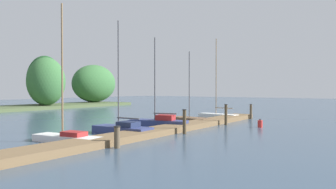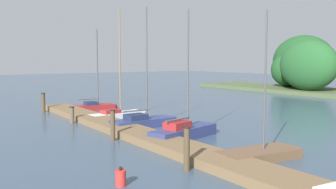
{
  "view_description": "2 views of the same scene",
  "coord_description": "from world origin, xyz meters",
  "px_view_note": "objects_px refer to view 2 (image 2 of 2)",
  "views": [
    {
      "loc": [
        -16.26,
        2.64,
        2.72
      ],
      "look_at": [
        1.93,
        15.38,
        2.31
      ],
      "focal_mm": 34.79,
      "sensor_mm": 36.0,
      "label": 1
    },
    {
      "loc": [
        15.77,
        5.35,
        3.87
      ],
      "look_at": [
        -0.62,
        16.65,
        1.94
      ],
      "focal_mm": 39.3,
      "sensor_mm": 36.0,
      "label": 2
    }
  ],
  "objects_px": {
    "sailboat_3": "(185,131)",
    "channel_buoy_0": "(121,178)",
    "mooring_piling_2": "(113,125)",
    "mooring_piling_3": "(187,149)",
    "sailboat_4": "(262,153)",
    "sailboat_1": "(118,113)",
    "mooring_piling_0": "(43,102)",
    "sailboat_2": "(144,121)",
    "mooring_piling_1": "(72,115)",
    "sailboat_0": "(96,105)"
  },
  "relations": [
    {
      "from": "sailboat_3",
      "to": "channel_buoy_0",
      "type": "bearing_deg",
      "value": -157.1
    },
    {
      "from": "mooring_piling_2",
      "to": "mooring_piling_3",
      "type": "bearing_deg",
      "value": -0.13
    },
    {
      "from": "sailboat_4",
      "to": "channel_buoy_0",
      "type": "distance_m",
      "value": 5.93
    },
    {
      "from": "sailboat_1",
      "to": "mooring_piling_3",
      "type": "bearing_deg",
      "value": -113.36
    },
    {
      "from": "mooring_piling_0",
      "to": "channel_buoy_0",
      "type": "height_order",
      "value": "mooring_piling_0"
    },
    {
      "from": "sailboat_1",
      "to": "sailboat_2",
      "type": "height_order",
      "value": "sailboat_1"
    },
    {
      "from": "sailboat_3",
      "to": "mooring_piling_0",
      "type": "xyz_separation_m",
      "value": [
        -12.91,
        -3.15,
        0.34
      ]
    },
    {
      "from": "sailboat_2",
      "to": "mooring_piling_1",
      "type": "height_order",
      "value": "sailboat_2"
    },
    {
      "from": "sailboat_2",
      "to": "channel_buoy_0",
      "type": "xyz_separation_m",
      "value": [
        8.03,
        -5.65,
        -0.07
      ]
    },
    {
      "from": "sailboat_0",
      "to": "sailboat_2",
      "type": "xyz_separation_m",
      "value": [
        8.18,
        -0.63,
        -0.03
      ]
    },
    {
      "from": "sailboat_0",
      "to": "channel_buoy_0",
      "type": "relative_size",
      "value": 10.03
    },
    {
      "from": "sailboat_2",
      "to": "mooring_piling_2",
      "type": "bearing_deg",
      "value": -146.25
    },
    {
      "from": "mooring_piling_3",
      "to": "mooring_piling_1",
      "type": "bearing_deg",
      "value": 179.64
    },
    {
      "from": "sailboat_3",
      "to": "channel_buoy_0",
      "type": "relative_size",
      "value": 10.22
    },
    {
      "from": "sailboat_2",
      "to": "channel_buoy_0",
      "type": "bearing_deg",
      "value": -127.32
    },
    {
      "from": "mooring_piling_0",
      "to": "sailboat_2",
      "type": "bearing_deg",
      "value": 18.5
    },
    {
      "from": "sailboat_3",
      "to": "mooring_piling_1",
      "type": "bearing_deg",
      "value": 99.5
    },
    {
      "from": "mooring_piling_2",
      "to": "channel_buoy_0",
      "type": "bearing_deg",
      "value": -23.99
    },
    {
      "from": "sailboat_0",
      "to": "channel_buoy_0",
      "type": "height_order",
      "value": "sailboat_0"
    },
    {
      "from": "sailboat_3",
      "to": "mooring_piling_1",
      "type": "height_order",
      "value": "sailboat_3"
    },
    {
      "from": "sailboat_2",
      "to": "sailboat_4",
      "type": "xyz_separation_m",
      "value": [
        8.41,
        0.26,
        -0.1
      ]
    },
    {
      "from": "mooring_piling_1",
      "to": "sailboat_3",
      "type": "bearing_deg",
      "value": 23.31
    },
    {
      "from": "sailboat_1",
      "to": "mooring_piling_2",
      "type": "relative_size",
      "value": 4.75
    },
    {
      "from": "sailboat_1",
      "to": "sailboat_2",
      "type": "xyz_separation_m",
      "value": [
        3.78,
        -0.26,
        0.01
      ]
    },
    {
      "from": "sailboat_4",
      "to": "sailboat_1",
      "type": "bearing_deg",
      "value": 96.95
    },
    {
      "from": "sailboat_0",
      "to": "sailboat_3",
      "type": "xyz_separation_m",
      "value": [
        11.93,
        -0.54,
        0.0
      ]
    },
    {
      "from": "sailboat_0",
      "to": "mooring_piling_2",
      "type": "height_order",
      "value": "sailboat_0"
    },
    {
      "from": "sailboat_4",
      "to": "sailboat_2",
      "type": "bearing_deg",
      "value": 98.73
    },
    {
      "from": "sailboat_3",
      "to": "mooring_piling_1",
      "type": "distance_m",
      "value": 7.83
    },
    {
      "from": "sailboat_0",
      "to": "mooring_piling_0",
      "type": "xyz_separation_m",
      "value": [
        -0.98,
        -3.7,
        0.34
      ]
    },
    {
      "from": "sailboat_4",
      "to": "mooring_piling_3",
      "type": "xyz_separation_m",
      "value": [
        -0.42,
        -3.35,
        0.55
      ]
    },
    {
      "from": "sailboat_2",
      "to": "mooring_piling_2",
      "type": "xyz_separation_m",
      "value": [
        2.22,
        -3.07,
        0.41
      ]
    },
    {
      "from": "mooring_piling_3",
      "to": "sailboat_1",
      "type": "bearing_deg",
      "value": 164.13
    },
    {
      "from": "sailboat_4",
      "to": "mooring_piling_0",
      "type": "xyz_separation_m",
      "value": [
        -17.57,
        -3.33,
        0.48
      ]
    },
    {
      "from": "sailboat_4",
      "to": "mooring_piling_0",
      "type": "relative_size",
      "value": 4.08
    },
    {
      "from": "mooring_piling_3",
      "to": "sailboat_2",
      "type": "bearing_deg",
      "value": 158.9
    },
    {
      "from": "mooring_piling_1",
      "to": "channel_buoy_0",
      "type": "height_order",
      "value": "mooring_piling_1"
    },
    {
      "from": "sailboat_1",
      "to": "mooring_piling_3",
      "type": "height_order",
      "value": "sailboat_1"
    },
    {
      "from": "sailboat_4",
      "to": "mooring_piling_3",
      "type": "relative_size",
      "value": 3.69
    },
    {
      "from": "sailboat_0",
      "to": "sailboat_1",
      "type": "distance_m",
      "value": 4.42
    },
    {
      "from": "sailboat_3",
      "to": "mooring_piling_0",
      "type": "relative_size",
      "value": 4.45
    },
    {
      "from": "sailboat_3",
      "to": "mooring_piling_2",
      "type": "relative_size",
      "value": 4.23
    },
    {
      "from": "sailboat_4",
      "to": "mooring_piling_2",
      "type": "height_order",
      "value": "sailboat_4"
    },
    {
      "from": "sailboat_3",
      "to": "channel_buoy_0",
      "type": "height_order",
      "value": "sailboat_3"
    },
    {
      "from": "sailboat_2",
      "to": "channel_buoy_0",
      "type": "relative_size",
      "value": 11.07
    },
    {
      "from": "mooring_piling_1",
      "to": "mooring_piling_2",
      "type": "xyz_separation_m",
      "value": [
        5.67,
        -0.06,
        0.23
      ]
    },
    {
      "from": "sailboat_2",
      "to": "sailboat_4",
      "type": "distance_m",
      "value": 8.41
    },
    {
      "from": "mooring_piling_0",
      "to": "mooring_piling_1",
      "type": "distance_m",
      "value": 5.72
    },
    {
      "from": "mooring_piling_2",
      "to": "sailboat_4",
      "type": "bearing_deg",
      "value": 28.34
    },
    {
      "from": "mooring_piling_1",
      "to": "sailboat_0",
      "type": "bearing_deg",
      "value": 142.44
    }
  ]
}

